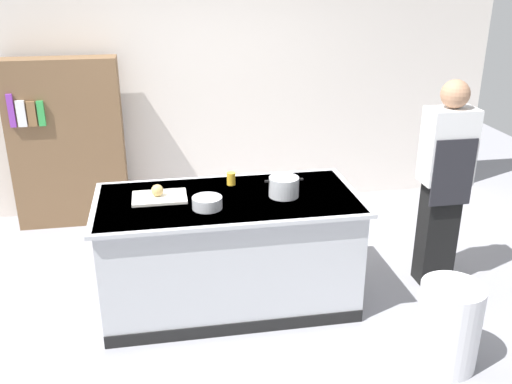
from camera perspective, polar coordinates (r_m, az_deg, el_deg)
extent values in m
plane|color=gray|center=(4.64, -2.66, -10.92)|extent=(10.00, 10.00, 0.00)
cube|color=silver|center=(6.07, -5.60, 12.22)|extent=(6.40, 0.12, 3.00)
cube|color=#B7BABF|center=(4.41, -2.76, -6.00)|extent=(1.90, 0.90, 0.90)
cube|color=#B7BABF|center=(4.22, -2.86, -0.78)|extent=(1.98, 0.98, 0.03)
cube|color=black|center=(4.24, -1.83, -13.64)|extent=(1.90, 0.01, 0.10)
cube|color=silver|center=(4.26, -9.71, -0.53)|extent=(0.40, 0.28, 0.02)
sphere|color=tan|center=(4.24, -9.93, 0.16)|extent=(0.09, 0.09, 0.09)
cylinder|color=#B7BABF|center=(4.23, 2.83, 0.54)|extent=(0.23, 0.23, 0.15)
cube|color=black|center=(4.18, 1.13, 1.09)|extent=(0.04, 0.02, 0.01)
cube|color=black|center=(4.24, 4.53, 1.30)|extent=(0.04, 0.02, 0.01)
cylinder|color=#B7BABF|center=(4.03, -4.95, -1.08)|extent=(0.22, 0.22, 0.09)
cylinder|color=yellow|center=(4.45, -2.53, 1.35)|extent=(0.07, 0.07, 0.10)
cylinder|color=silver|center=(4.04, 18.82, -12.63)|extent=(0.41, 0.41, 0.60)
cube|color=black|center=(4.94, 17.79, -3.89)|extent=(0.28, 0.20, 0.90)
cube|color=silver|center=(4.68, 18.84, 4.42)|extent=(0.38, 0.24, 0.60)
sphere|color=#A87A5B|center=(4.58, 19.47, 9.31)|extent=(0.22, 0.22, 0.22)
cube|color=#232328|center=(4.63, 19.29, 1.83)|extent=(0.34, 0.02, 0.54)
cube|color=brown|center=(5.98, -18.47, 4.62)|extent=(1.10, 0.28, 1.70)
cube|color=purple|center=(5.81, -23.48, 7.53)|extent=(0.05, 0.03, 0.32)
cube|color=white|center=(5.80, -22.61, 7.31)|extent=(0.08, 0.03, 0.25)
cube|color=brown|center=(5.78, -21.68, 7.33)|extent=(0.08, 0.03, 0.24)
cube|color=green|center=(5.76, -20.86, 7.42)|extent=(0.06, 0.03, 0.24)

